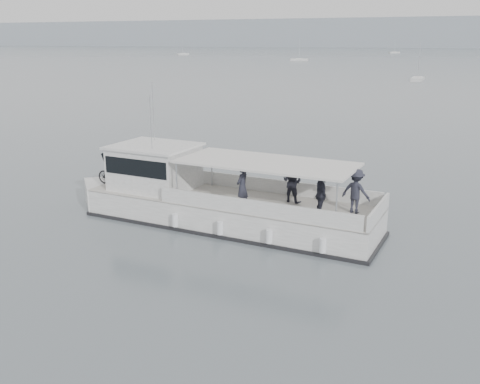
% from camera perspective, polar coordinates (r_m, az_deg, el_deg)
% --- Properties ---
extents(ground, '(1400.00, 1400.00, 0.00)m').
position_cam_1_polar(ground, '(27.94, -11.27, -1.26)').
color(ground, slate).
rests_on(ground, ground).
extents(headland, '(1400.00, 90.00, 28.00)m').
position_cam_1_polar(headland, '(582.23, 22.18, 15.45)').
color(headland, '#939EA8').
rests_on(headland, ground).
extents(tour_boat, '(15.39, 4.66, 6.41)m').
position_cam_1_polar(tour_boat, '(24.71, -3.84, -0.72)').
color(tour_boat, white).
rests_on(tour_boat, ground).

